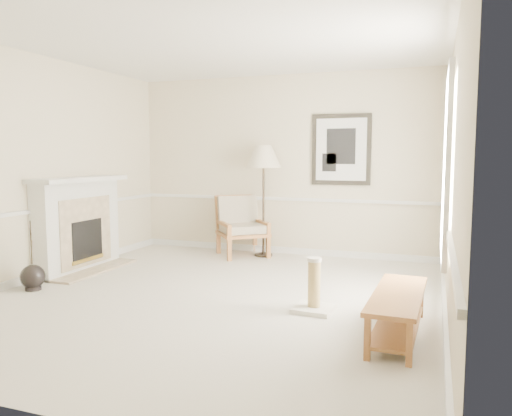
{
  "coord_description": "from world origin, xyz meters",
  "views": [
    {
      "loc": [
        2.35,
        -5.07,
        1.61
      ],
      "look_at": [
        0.27,
        0.7,
        0.96
      ],
      "focal_mm": 35.0,
      "sensor_mm": 36.0,
      "label": 1
    }
  ],
  "objects_px": {
    "floor_vase": "(33,277)",
    "armchair": "(241,223)",
    "floor_lamp": "(264,160)",
    "bench": "(398,307)",
    "scratching_post": "(314,294)"
  },
  "relations": [
    {
      "from": "floor_lamp",
      "to": "scratching_post",
      "type": "bearing_deg",
      "value": -60.66
    },
    {
      "from": "armchair",
      "to": "bench",
      "type": "bearing_deg",
      "value": -87.07
    },
    {
      "from": "bench",
      "to": "armchair",
      "type": "bearing_deg",
      "value": 132.03
    },
    {
      "from": "armchair",
      "to": "floor_lamp",
      "type": "bearing_deg",
      "value": -36.31
    },
    {
      "from": "floor_lamp",
      "to": "bench",
      "type": "bearing_deg",
      "value": -52.52
    },
    {
      "from": "floor_vase",
      "to": "armchair",
      "type": "xyz_separation_m",
      "value": [
        1.55,
        2.86,
        0.36
      ]
    },
    {
      "from": "armchair",
      "to": "floor_lamp",
      "type": "relative_size",
      "value": 0.6
    },
    {
      "from": "scratching_post",
      "to": "floor_vase",
      "type": "bearing_deg",
      "value": -174.09
    },
    {
      "from": "bench",
      "to": "scratching_post",
      "type": "xyz_separation_m",
      "value": [
        -0.86,
        0.45,
        -0.09
      ]
    },
    {
      "from": "armchair",
      "to": "bench",
      "type": "distance_m",
      "value": 4.0
    },
    {
      "from": "floor_lamp",
      "to": "scratching_post",
      "type": "height_order",
      "value": "floor_lamp"
    },
    {
      "from": "floor_vase",
      "to": "armchair",
      "type": "relative_size",
      "value": 0.8
    },
    {
      "from": "scratching_post",
      "to": "armchair",
      "type": "bearing_deg",
      "value": 125.73
    },
    {
      "from": "bench",
      "to": "floor_vase",
      "type": "bearing_deg",
      "value": 178.58
    },
    {
      "from": "armchair",
      "to": "scratching_post",
      "type": "bearing_deg",
      "value": -93.37
    }
  ]
}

